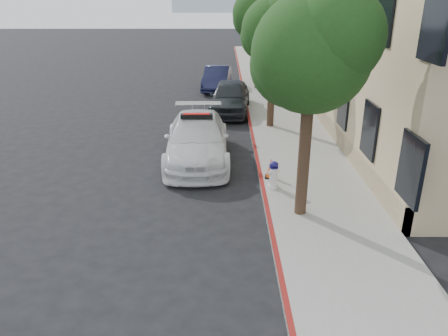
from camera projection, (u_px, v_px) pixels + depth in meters
name	position (u px, v px, depth m)	size (l,w,h in m)	color
ground	(195.00, 186.00, 13.42)	(120.00, 120.00, 0.00)	black
sidewalk	(276.00, 105.00, 22.66)	(3.20, 50.00, 0.15)	gray
curb_strip	(246.00, 105.00, 22.66)	(0.12, 50.00, 0.15)	maroon
building	(366.00, 1.00, 25.44)	(8.00, 36.00, 10.00)	tan
tree_near	(313.00, 52.00, 9.95)	(2.92, 2.82, 5.62)	black
tree_mid	(275.00, 29.00, 17.40)	(2.77, 2.64, 5.43)	black
tree_far	(259.00, 13.00, 24.73)	(3.10, 3.00, 5.81)	black
police_car	(197.00, 139.00, 15.22)	(2.34, 5.39, 1.69)	white
parked_car_mid	(230.00, 97.00, 21.20)	(1.84, 4.57, 1.56)	#22252A
parked_car_far	(217.00, 78.00, 26.28)	(1.45, 4.16, 1.37)	#161838
fire_hydrant	(273.00, 175.00, 12.81)	(0.35, 0.32, 0.83)	silver
traffic_cone	(271.00, 168.00, 13.56)	(0.38, 0.38, 0.64)	black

